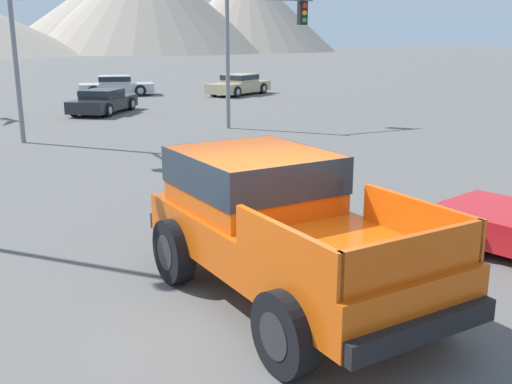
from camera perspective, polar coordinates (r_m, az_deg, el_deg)
name	(u,v)px	position (r m, az deg, el deg)	size (l,w,h in m)	color
ground_plane	(271,313)	(7.96, 1.44, -11.40)	(320.00, 320.00, 0.00)	#5B5956
orange_pickup_truck	(275,217)	(8.14, 1.82, -2.41)	(2.68, 5.09, 1.92)	#CC4C0C
parked_car_silver	(116,85)	(37.40, -13.17, 9.87)	(4.61, 2.69, 1.18)	#B7BABF
parked_car_dark	(103,101)	(28.89, -14.37, 8.40)	(3.89, 4.37, 1.10)	#232328
parked_car_tan	(239,84)	(36.91, -1.62, 10.22)	(4.83, 3.84, 1.24)	tan
traffic_light_main	(15,20)	(20.12, -21.97, 14.92)	(0.38, 3.53, 5.65)	slate
traffic_light_crosswalk	(263,33)	(23.84, 0.68, 14.90)	(3.77, 0.38, 5.11)	slate
distant_mountain_range	(79,10)	(134.98, -16.48, 16.29)	(118.61, 71.62, 20.99)	gray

